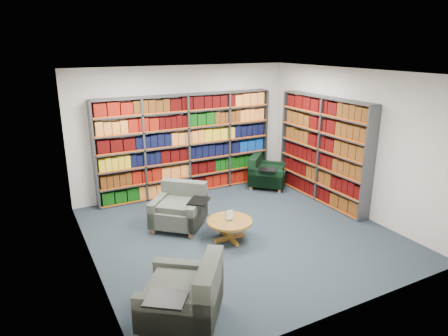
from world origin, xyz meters
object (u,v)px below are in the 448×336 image
chair_teal_front (188,298)px  chair_teal_left (180,209)px  coffee_table (230,224)px  chair_green_right (265,174)px

chair_teal_front → chair_teal_left: bearing=70.2°
chair_teal_left → coffee_table: (0.52, -0.95, -0.02)m
coffee_table → chair_teal_front: bearing=-131.7°
chair_teal_left → chair_green_right: size_ratio=1.07×
chair_teal_left → chair_teal_front: chair_teal_front is taller
chair_teal_left → chair_green_right: chair_teal_left is taller
chair_teal_left → chair_teal_front: (-0.92, -2.57, 0.01)m
chair_teal_left → chair_teal_front: 2.73m
chair_green_right → coffee_table: (-2.03, -2.00, -0.00)m
chair_teal_front → coffee_table: size_ratio=1.61×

